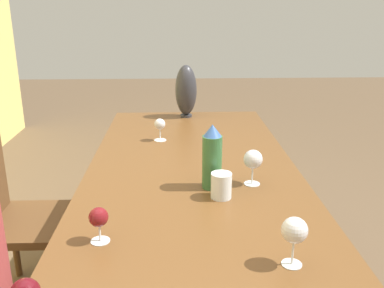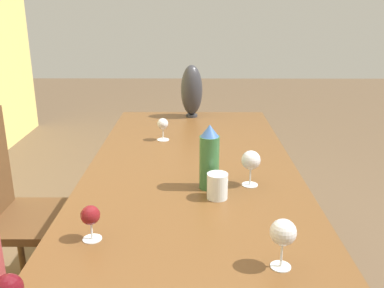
{
  "view_description": "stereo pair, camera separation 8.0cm",
  "coord_description": "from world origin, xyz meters",
  "px_view_note": "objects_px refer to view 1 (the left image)",
  "views": [
    {
      "loc": [
        -1.67,
        0.07,
        1.48
      ],
      "look_at": [
        0.21,
        0.0,
        0.85
      ],
      "focal_mm": 40.0,
      "sensor_mm": 36.0,
      "label": 1
    },
    {
      "loc": [
        -1.68,
        -0.01,
        1.48
      ],
      "look_at": [
        0.21,
        0.0,
        0.85
      ],
      "focal_mm": 40.0,
      "sensor_mm": 36.0,
      "label": 2
    }
  ],
  "objects_px": {
    "vase": "(186,90)",
    "wine_glass_2": "(99,218)",
    "chair_far": "(16,209)",
    "wine_glass_0": "(160,125)",
    "wine_glass_3": "(253,160)",
    "wine_glass_4": "(294,231)",
    "water_tumbler": "(221,185)",
    "water_bottle": "(212,157)"
  },
  "relations": [
    {
      "from": "vase",
      "to": "wine_glass_4",
      "type": "xyz_separation_m",
      "value": [
        -1.71,
        -0.27,
        -0.07
      ]
    },
    {
      "from": "water_tumbler",
      "to": "chair_far",
      "type": "relative_size",
      "value": 0.1
    },
    {
      "from": "wine_glass_4",
      "to": "water_tumbler",
      "type": "bearing_deg",
      "value": 19.3
    },
    {
      "from": "vase",
      "to": "water_tumbler",
      "type": "bearing_deg",
      "value": -175.09
    },
    {
      "from": "vase",
      "to": "chair_far",
      "type": "relative_size",
      "value": 0.35
    },
    {
      "from": "vase",
      "to": "chair_far",
      "type": "bearing_deg",
      "value": 134.24
    },
    {
      "from": "vase",
      "to": "wine_glass_2",
      "type": "xyz_separation_m",
      "value": [
        -1.56,
        0.31,
        -0.09
      ]
    },
    {
      "from": "chair_far",
      "to": "wine_glass_2",
      "type": "bearing_deg",
      "value": -142.61
    },
    {
      "from": "wine_glass_2",
      "to": "chair_far",
      "type": "xyz_separation_m",
      "value": [
        0.72,
        0.55,
        -0.32
      ]
    },
    {
      "from": "wine_glass_0",
      "to": "vase",
      "type": "bearing_deg",
      "value": -17.03
    },
    {
      "from": "wine_glass_2",
      "to": "wine_glass_4",
      "type": "relative_size",
      "value": 0.78
    },
    {
      "from": "vase",
      "to": "wine_glass_2",
      "type": "distance_m",
      "value": 1.59
    },
    {
      "from": "chair_far",
      "to": "water_bottle",
      "type": "bearing_deg",
      "value": -108.27
    },
    {
      "from": "chair_far",
      "to": "vase",
      "type": "bearing_deg",
      "value": -45.76
    },
    {
      "from": "wine_glass_2",
      "to": "wine_glass_0",
      "type": "bearing_deg",
      "value": -8.49
    },
    {
      "from": "water_bottle",
      "to": "vase",
      "type": "distance_m",
      "value": 1.15
    },
    {
      "from": "water_tumbler",
      "to": "wine_glass_4",
      "type": "bearing_deg",
      "value": -160.7
    },
    {
      "from": "water_bottle",
      "to": "wine_glass_4",
      "type": "distance_m",
      "value": 0.59
    },
    {
      "from": "wine_glass_0",
      "to": "wine_glass_2",
      "type": "height_order",
      "value": "wine_glass_0"
    },
    {
      "from": "wine_glass_0",
      "to": "chair_far",
      "type": "relative_size",
      "value": 0.13
    },
    {
      "from": "water_bottle",
      "to": "water_tumbler",
      "type": "xyz_separation_m",
      "value": [
        -0.1,
        -0.03,
        -0.08
      ]
    },
    {
      "from": "water_bottle",
      "to": "water_tumbler",
      "type": "height_order",
      "value": "water_bottle"
    },
    {
      "from": "vase",
      "to": "water_bottle",
      "type": "bearing_deg",
      "value": -176.1
    },
    {
      "from": "wine_glass_0",
      "to": "wine_glass_3",
      "type": "xyz_separation_m",
      "value": [
        -0.61,
        -0.41,
        0.02
      ]
    },
    {
      "from": "water_tumbler",
      "to": "wine_glass_3",
      "type": "distance_m",
      "value": 0.2
    },
    {
      "from": "water_tumbler",
      "to": "wine_glass_2",
      "type": "distance_m",
      "value": 0.52
    },
    {
      "from": "water_tumbler",
      "to": "chair_far",
      "type": "xyz_separation_m",
      "value": [
        0.41,
        0.97,
        -0.29
      ]
    },
    {
      "from": "wine_glass_3",
      "to": "wine_glass_4",
      "type": "relative_size",
      "value": 1.0
    },
    {
      "from": "vase",
      "to": "wine_glass_2",
      "type": "bearing_deg",
      "value": 168.65
    },
    {
      "from": "wine_glass_2",
      "to": "wine_glass_3",
      "type": "xyz_separation_m",
      "value": [
        0.43,
        -0.56,
        0.03
      ]
    },
    {
      "from": "water_tumbler",
      "to": "vase",
      "type": "distance_m",
      "value": 1.26
    },
    {
      "from": "wine_glass_0",
      "to": "wine_glass_3",
      "type": "relative_size",
      "value": 0.82
    },
    {
      "from": "chair_far",
      "to": "wine_glass_3",
      "type": "bearing_deg",
      "value": -104.35
    },
    {
      "from": "wine_glass_0",
      "to": "wine_glass_3",
      "type": "distance_m",
      "value": 0.74
    },
    {
      "from": "water_bottle",
      "to": "vase",
      "type": "bearing_deg",
      "value": 3.9
    },
    {
      "from": "water_tumbler",
      "to": "wine_glass_2",
      "type": "height_order",
      "value": "wine_glass_2"
    },
    {
      "from": "vase",
      "to": "wine_glass_4",
      "type": "distance_m",
      "value": 1.73
    },
    {
      "from": "wine_glass_3",
      "to": "water_bottle",
      "type": "bearing_deg",
      "value": 98.48
    },
    {
      "from": "wine_glass_2",
      "to": "wine_glass_3",
      "type": "relative_size",
      "value": 0.78
    },
    {
      "from": "chair_far",
      "to": "wine_glass_4",
      "type": "bearing_deg",
      "value": -127.52
    },
    {
      "from": "water_bottle",
      "to": "wine_glass_2",
      "type": "height_order",
      "value": "water_bottle"
    },
    {
      "from": "wine_glass_3",
      "to": "chair_far",
      "type": "relative_size",
      "value": 0.15
    }
  ]
}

